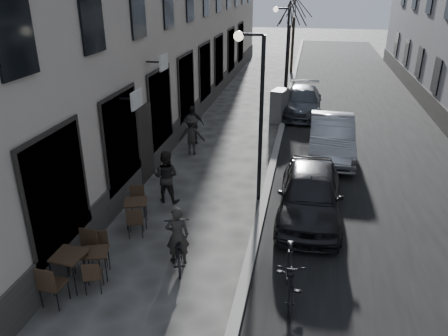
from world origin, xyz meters
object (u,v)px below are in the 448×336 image
(streetlamp_far, at_px, (284,45))
(car_mid, at_px, (331,137))
(streetlamp_near, at_px, (256,101))
(bistro_set_a, at_px, (70,267))
(bistro_set_b, at_px, (97,261))
(car_near, at_px, (310,194))
(bistro_set_c, at_px, (136,211))
(utility_cabinet, at_px, (279,106))
(tree_near, at_px, (290,12))
(tree_far, at_px, (295,6))
(pedestrian_near, at_px, (166,177))
(moped, at_px, (289,276))
(bicycle, at_px, (178,246))
(pedestrian_mid, at_px, (192,135))
(pedestrian_far, at_px, (192,125))
(car_far, at_px, (302,101))

(streetlamp_far, distance_m, car_mid, 8.49)
(streetlamp_near, bearing_deg, bistro_set_a, -124.31)
(bistro_set_b, xyz_separation_m, car_near, (4.76, 3.78, 0.33))
(bistro_set_c, xyz_separation_m, car_mid, (5.46, 6.47, 0.32))
(bistro_set_c, height_order, utility_cabinet, utility_cabinet)
(tree_near, relative_size, tree_far, 1.00)
(streetlamp_near, bearing_deg, car_mid, 59.71)
(bistro_set_c, height_order, car_near, car_near)
(streetlamp_near, xyz_separation_m, tree_far, (0.07, 21.00, 1.50))
(streetlamp_near, xyz_separation_m, car_mid, (2.47, 4.23, -2.38))
(utility_cabinet, distance_m, car_near, 9.24)
(streetlamp_far, bearing_deg, pedestrian_near, -101.67)
(utility_cabinet, relative_size, moped, 0.79)
(streetlamp_near, xyz_separation_m, bicycle, (-1.34, -3.73, -2.69))
(pedestrian_near, relative_size, car_near, 0.38)
(bistro_set_a, distance_m, pedestrian_near, 4.46)
(car_mid, bearing_deg, bistro_set_c, -129.60)
(pedestrian_mid, distance_m, pedestrian_far, 1.29)
(streetlamp_near, relative_size, pedestrian_mid, 3.23)
(pedestrian_near, height_order, car_mid, pedestrian_near)
(bistro_set_c, relative_size, utility_cabinet, 0.98)
(pedestrian_mid, bearing_deg, bistro_set_b, 79.03)
(bistro_set_a, xyz_separation_m, pedestrian_far, (0.25, 9.65, 0.30))
(bistro_set_b, bearing_deg, car_near, 20.69)
(moped, bearing_deg, pedestrian_far, 111.64)
(utility_cabinet, distance_m, car_far, 1.93)
(bicycle, xyz_separation_m, moped, (2.71, -0.82, 0.14))
(bistro_set_a, relative_size, utility_cabinet, 1.07)
(bistro_set_c, distance_m, pedestrian_far, 6.86)
(pedestrian_near, bearing_deg, car_far, -106.71)
(pedestrian_mid, height_order, moped, pedestrian_mid)
(bicycle, bearing_deg, bistro_set_c, -60.57)
(bistro_set_a, height_order, car_mid, car_mid)
(bistro_set_b, bearing_deg, bistro_set_a, -152.45)
(streetlamp_near, bearing_deg, pedestrian_mid, 130.58)
(pedestrian_far, distance_m, car_mid, 5.67)
(bistro_set_b, height_order, utility_cabinet, utility_cabinet)
(bistro_set_a, bearing_deg, streetlamp_far, 82.95)
(bistro_set_a, bearing_deg, car_near, 43.45)
(streetlamp_far, bearing_deg, streetlamp_near, -90.00)
(tree_far, distance_m, bistro_set_b, 26.15)
(bistro_set_a, xyz_separation_m, utility_cabinet, (3.57, 13.31, 0.29))
(bistro_set_a, distance_m, car_far, 15.62)
(streetlamp_near, xyz_separation_m, tree_near, (0.07, 15.00, 1.50))
(bistro_set_c, relative_size, pedestrian_far, 0.96)
(bistro_set_c, bearing_deg, pedestrian_far, 73.15)
(tree_far, height_order, bistro_set_c, tree_far)
(streetlamp_near, relative_size, bistro_set_b, 3.57)
(pedestrian_mid, bearing_deg, car_far, -132.10)
(car_near, bearing_deg, pedestrian_mid, 138.22)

